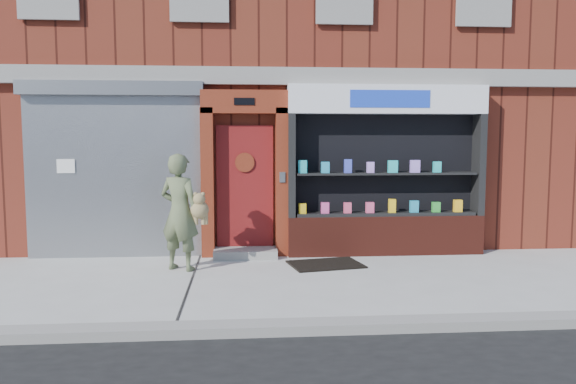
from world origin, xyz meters
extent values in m
plane|color=#9E9E99|center=(0.00, 0.00, 0.00)|extent=(80.00, 80.00, 0.00)
cube|color=gray|center=(0.00, -2.15, 0.06)|extent=(60.00, 0.30, 0.12)
cube|color=#5F2015|center=(0.00, 6.00, 4.00)|extent=(12.00, 8.00, 8.00)
cube|color=gray|center=(0.00, 1.92, 3.15)|extent=(12.00, 0.16, 0.30)
cube|color=gray|center=(-3.00, 1.94, 1.40)|extent=(3.00, 0.10, 2.80)
cube|color=slate|center=(-3.00, 1.88, 2.92)|extent=(3.10, 0.30, 0.24)
cube|color=white|center=(-3.80, 1.88, 1.60)|extent=(0.30, 0.01, 0.24)
cube|color=#611F10|center=(-1.40, 1.86, 1.30)|extent=(0.22, 0.28, 2.60)
cube|color=#611F10|center=(-0.10, 1.86, 1.30)|extent=(0.22, 0.28, 2.60)
cube|color=#611F10|center=(-0.75, 1.86, 2.70)|extent=(1.50, 0.28, 0.40)
cube|color=black|center=(-0.75, 1.71, 2.70)|extent=(0.35, 0.01, 0.12)
cube|color=maroon|center=(-0.75, 1.97, 1.20)|extent=(1.00, 0.06, 2.20)
cylinder|color=black|center=(-0.75, 1.93, 1.65)|extent=(0.28, 0.02, 0.28)
cylinder|color=#611F10|center=(-0.75, 1.92, 1.65)|extent=(0.34, 0.02, 0.34)
cube|color=gray|center=(-0.75, 1.70, 0.07)|extent=(1.10, 0.55, 0.15)
cube|color=slate|center=(-0.10, 1.71, 1.40)|extent=(0.10, 0.02, 0.18)
cube|color=#541C14|center=(1.75, 1.80, 0.35)|extent=(3.50, 0.40, 0.70)
cube|color=black|center=(0.06, 1.80, 1.60)|extent=(0.12, 0.40, 1.80)
cube|color=black|center=(3.44, 1.80, 1.60)|extent=(0.12, 0.40, 1.80)
cube|color=black|center=(1.75, 1.99, 1.60)|extent=(3.30, 0.03, 1.80)
cube|color=black|center=(1.75, 1.80, 0.73)|extent=(3.20, 0.36, 0.06)
cube|color=black|center=(1.75, 1.80, 1.45)|extent=(3.20, 0.36, 0.04)
cube|color=white|center=(1.75, 1.80, 2.75)|extent=(3.50, 0.40, 0.50)
cube|color=#1736B0|center=(1.75, 1.59, 2.75)|extent=(1.40, 0.01, 0.30)
cube|color=gold|center=(0.25, 1.72, 0.85)|extent=(0.13, 0.09, 0.18)
cube|color=#D8488D|center=(0.65, 1.72, 0.86)|extent=(0.14, 0.09, 0.19)
cube|color=#D7476C|center=(1.05, 1.72, 0.85)|extent=(0.13, 0.09, 0.19)
cube|color=#E24B79|center=(1.45, 1.72, 0.85)|extent=(0.14, 0.09, 0.19)
cube|color=yellow|center=(1.85, 1.72, 0.88)|extent=(0.12, 0.09, 0.24)
cube|color=teal|center=(2.25, 1.72, 0.86)|extent=(0.15, 0.09, 0.21)
cube|color=green|center=(2.65, 1.72, 0.85)|extent=(0.14, 0.09, 0.18)
cube|color=yellow|center=(3.05, 1.72, 0.87)|extent=(0.14, 0.09, 0.22)
cube|color=#23A8B1|center=(0.25, 1.72, 1.58)|extent=(0.15, 0.09, 0.22)
cube|color=#2698BF|center=(0.65, 1.72, 1.57)|extent=(0.14, 0.09, 0.19)
cube|color=blue|center=(1.05, 1.72, 1.59)|extent=(0.13, 0.09, 0.24)
cube|color=#B988F5|center=(1.45, 1.72, 1.56)|extent=(0.12, 0.09, 0.19)
cube|color=#28C4C9|center=(1.85, 1.72, 1.58)|extent=(0.16, 0.09, 0.22)
cube|color=#AA85EF|center=(2.25, 1.72, 1.58)|extent=(0.16, 0.09, 0.22)
cube|color=#25B9BC|center=(2.65, 1.72, 1.57)|extent=(0.13, 0.09, 0.19)
imported|color=#54603F|center=(-1.78, 0.87, 0.92)|extent=(0.80, 0.70, 1.84)
sphere|color=olive|center=(-1.46, 0.81, 0.96)|extent=(0.29, 0.29, 0.29)
sphere|color=olive|center=(-1.46, 0.76, 1.13)|extent=(0.19, 0.19, 0.19)
sphere|color=olive|center=(-1.52, 0.76, 1.21)|extent=(0.07, 0.07, 0.07)
sphere|color=olive|center=(-1.41, 0.76, 1.21)|extent=(0.07, 0.07, 0.07)
cylinder|color=olive|center=(-1.56, 0.81, 0.82)|extent=(0.07, 0.07, 0.17)
cylinder|color=olive|center=(-1.37, 0.81, 0.82)|extent=(0.07, 0.07, 0.17)
cylinder|color=olive|center=(-1.52, 0.79, 0.82)|extent=(0.07, 0.07, 0.17)
cylinder|color=olive|center=(-1.41, 0.79, 0.82)|extent=(0.07, 0.07, 0.17)
cube|color=black|center=(0.56, 0.99, 0.01)|extent=(1.28, 1.01, 0.03)
camera|label=1|loc=(-0.78, -7.97, 2.10)|focal=35.00mm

